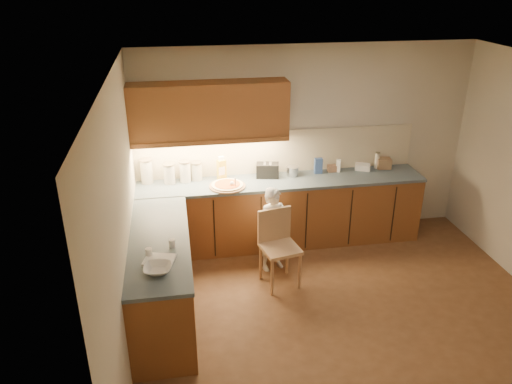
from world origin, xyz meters
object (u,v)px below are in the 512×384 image
oil_jug (222,169)px  pizza_on_board (228,185)px  child (274,229)px  wooden_chair (278,242)px  toaster (268,170)px

oil_jug → pizza_on_board: bearing=-79.9°
child → oil_jug: 1.08m
pizza_on_board → child: 0.82m
wooden_chair → oil_jug: size_ratio=2.85×
oil_jug → toaster: bearing=-1.3°
child → toaster: (0.06, 0.76, 0.47)m
wooden_chair → child: bearing=76.6°
pizza_on_board → oil_jug: (-0.05, 0.25, 0.13)m
child → pizza_on_board: bearing=114.1°
pizza_on_board → toaster: size_ratio=1.44×
child → toaster: size_ratio=3.39×
wooden_chair → pizza_on_board: bearing=109.6°
pizza_on_board → oil_jug: oil_jug is taller
oil_jug → toaster: (0.61, -0.01, -0.05)m
wooden_chair → oil_jug: oil_jug is taller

